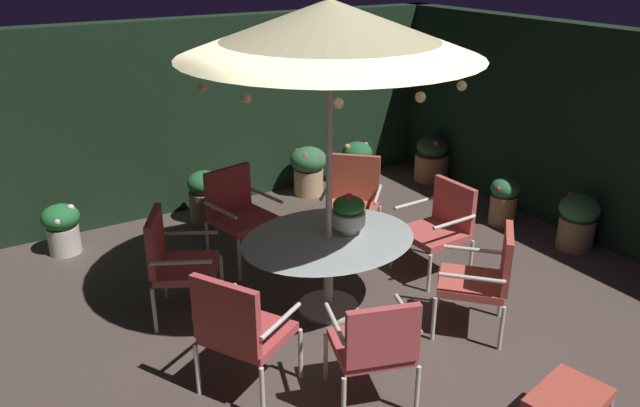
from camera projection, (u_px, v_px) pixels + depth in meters
name	position (u px, v px, depth m)	size (l,w,h in m)	color
ground_plane	(361.00, 325.00, 5.70)	(7.11, 7.35, 0.02)	#4E4039
hedge_backdrop_rear	(207.00, 113.00, 8.02)	(7.11, 0.30, 2.40)	black
hedge_backdrop_right	(617.00, 141.00, 6.87)	(0.30, 7.35, 2.40)	black
patio_dining_table	(329.00, 250.00, 5.71)	(1.65, 1.36, 0.75)	beige
patio_umbrella	(330.00, 29.00, 4.96)	(2.51, 2.51, 2.89)	silver
centerpiece_planter	(349.00, 212.00, 5.66)	(0.31, 0.31, 0.39)	beige
patio_chair_north	(238.00, 209.00, 6.67)	(0.74, 0.72, 1.01)	silver
patio_chair_northeast	(175.00, 258.00, 5.64)	(0.79, 0.81, 1.02)	silver
patio_chair_east	(239.00, 327.00, 4.59)	(0.80, 0.82, 1.05)	beige
patio_chair_southeast	(375.00, 343.00, 4.49)	(0.73, 0.71, 0.94)	beige
patio_chair_south	(485.00, 274.00, 5.41)	(0.81, 0.82, 0.99)	beige
patio_chair_southwest	(441.00, 223.00, 6.45)	(0.63, 0.64, 0.96)	silver
patio_chair_west	(353.00, 198.00, 7.00)	(0.85, 0.85, 1.03)	silver
ottoman_footrest	(569.00, 401.00, 4.28)	(0.66, 0.53, 0.37)	silver
potted_plant_right_far	(504.00, 200.00, 7.63)	(0.35, 0.35, 0.59)	#9F6E4F
potted_plant_back_center	(62.00, 227.00, 6.90)	(0.41, 0.41, 0.57)	beige
potted_plant_left_far	(357.00, 162.00, 8.92)	(0.43, 0.43, 0.62)	beige
potted_plant_front_corner	(578.00, 220.00, 7.00)	(0.45, 0.45, 0.64)	#856748
potted_plant_left_near	(205.00, 195.00, 7.70)	(0.42, 0.44, 0.65)	#846145
potted_plant_right_near	(308.00, 168.00, 8.53)	(0.50, 0.50, 0.67)	tan
potted_plant_back_left	(432.00, 158.00, 9.06)	(0.49, 0.49, 0.67)	#A56341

